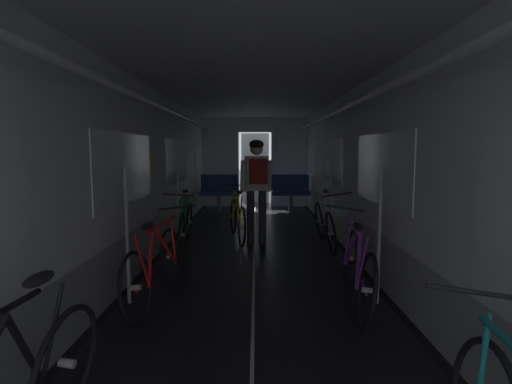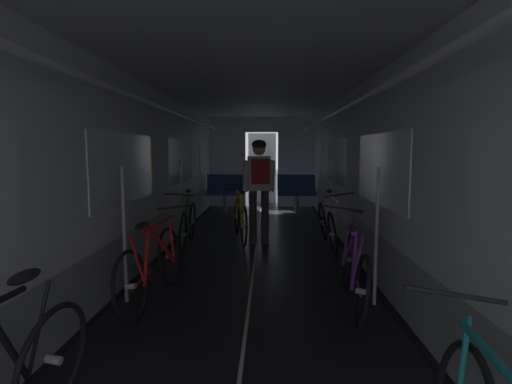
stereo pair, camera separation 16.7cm
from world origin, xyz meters
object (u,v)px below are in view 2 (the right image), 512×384
Objects in this scene: bench_seat_far_right at (296,190)px; bicycle_green at (188,224)px; bicycle_purple at (354,269)px; bicycle_yellow_in_aisle at (240,218)px; bicycle_red at (153,265)px; bench_seat_far_left at (225,189)px; person_cyclist_aisle at (259,180)px; bicycle_white at (328,224)px.

bench_seat_far_right reaches higher than bicycle_green.
bicycle_yellow_in_aisle is (-1.34, 2.84, 0.00)m from bicycle_purple.
bicycle_purple reaches higher than bicycle_yellow_in_aisle.
bicycle_red is at bearing -87.45° from bicycle_green.
bench_seat_far_right is 0.59× the size of bicycle_yellow_in_aisle.
bench_seat_far_left is 0.59× the size of bicycle_yellow_in_aisle.
bicycle_red is 0.98× the size of person_cyclist_aisle.
bicycle_green is 0.98× the size of person_cyclist_aisle.
bench_seat_far_right is 0.58× the size of bicycle_white.
bench_seat_far_left is 0.58× the size of bicycle_green.
bicycle_yellow_in_aisle is (-1.44, 0.48, 0.00)m from bicycle_white.
bench_seat_far_left and bicycle_purple have the same top height.
bicycle_red is at bearing -90.88° from bench_seat_far_left.
person_cyclist_aisle is at bearing -74.61° from bench_seat_far_left.
bench_seat_far_left is 0.58× the size of bicycle_purple.
bench_seat_far_right is 4.24m from bicycle_green.
bicycle_yellow_in_aisle is at bearing 161.65° from bicycle_white.
bicycle_purple is 3.11m from bicycle_green.
bicycle_white reaches higher than bench_seat_far_left.
bicycle_red is at bearing -107.65° from bench_seat_far_right.
bench_seat_far_right is at bearing 75.93° from person_cyclist_aisle.
person_cyclist_aisle reaches higher than bicycle_green.
bicycle_purple is (0.15, -6.00, -0.19)m from bench_seat_far_right.
bicycle_purple is 2.04m from bicycle_red.
bicycle_purple is 2.86m from person_cyclist_aisle.
bicycle_green is (-0.10, 2.20, 0.00)m from bicycle_red.
bicycle_white is 1.32m from person_cyclist_aisle.
bicycle_yellow_in_aisle is at bearing 75.92° from bicycle_red.
bench_seat_far_left is 3.59m from person_cyclist_aisle.
person_cyclist_aisle is at bearing 111.33° from bicycle_purple.
bicycle_green is 2.24m from bicycle_white.
bicycle_green is 1.00× the size of bicycle_white.
bicycle_purple is at bearing -68.67° from person_cyclist_aisle.
bicycle_white is (2.05, -3.64, -0.19)m from bench_seat_far_left.
bench_seat_far_right is 0.58× the size of bicycle_green.
bench_seat_far_left is at bearing 89.12° from bicycle_red.
person_cyclist_aisle reaches higher than bicycle_white.
bench_seat_far_right is at bearing 69.32° from bicycle_yellow_in_aisle.
person_cyclist_aisle reaches higher than bicycle_yellow_in_aisle.
person_cyclist_aisle reaches higher than bench_seat_far_left.
bicycle_white is at bearing 87.69° from bicycle_purple.
bench_seat_far_right is at bearing 91.43° from bicycle_purple.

